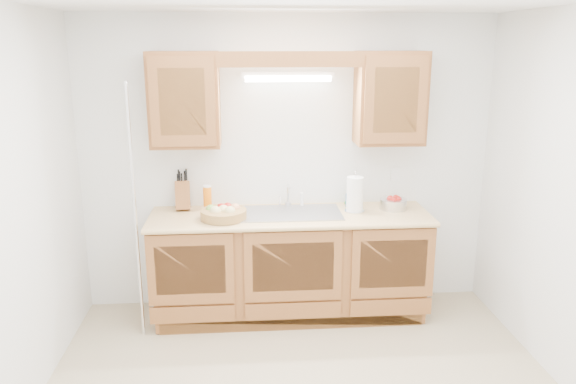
{
  "coord_description": "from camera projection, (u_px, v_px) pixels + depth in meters",
  "views": [
    {
      "loc": [
        -0.36,
        -3.2,
        2.26
      ],
      "look_at": [
        -0.04,
        0.85,
        1.18
      ],
      "focal_mm": 35.0,
      "sensor_mm": 36.0,
      "label": 1
    }
  ],
  "objects": [
    {
      "name": "sponge",
      "position": [
        352.0,
        203.0,
        4.89
      ],
      "size": [
        0.14,
        0.12,
        0.02
      ],
      "rotation": [
        0.0,
        0.0,
        -0.42
      ],
      "color": "#CC333F",
      "rests_on": "countertop"
    },
    {
      "name": "base_cabinets",
      "position": [
        290.0,
        266.0,
        4.74
      ],
      "size": [
        2.2,
        0.6,
        0.86
      ],
      "primitive_type": "cube",
      "color": "brown",
      "rests_on": "ground"
    },
    {
      "name": "room",
      "position": [
        306.0,
        217.0,
        3.37
      ],
      "size": [
        3.52,
        3.5,
        2.5
      ],
      "color": "tan",
      "rests_on": "ground"
    },
    {
      "name": "fruit_basket",
      "position": [
        224.0,
        213.0,
        4.47
      ],
      "size": [
        0.37,
        0.37,
        0.11
      ],
      "rotation": [
        0.0,
        0.0,
        0.02
      ],
      "color": "olive",
      "rests_on": "countertop"
    },
    {
      "name": "wire_shelf_pole",
      "position": [
        135.0,
        215.0,
        4.25
      ],
      "size": [
        0.03,
        0.03,
        2.0
      ],
      "primitive_type": "cylinder",
      "color": "silver",
      "rests_on": "ground"
    },
    {
      "name": "knife_block",
      "position": [
        183.0,
        195.0,
        4.72
      ],
      "size": [
        0.13,
        0.21,
        0.35
      ],
      "rotation": [
        0.0,
        0.0,
        0.07
      ],
      "color": "brown",
      "rests_on": "countertop"
    },
    {
      "name": "apple_bowl",
      "position": [
        393.0,
        203.0,
        4.74
      ],
      "size": [
        0.27,
        0.27,
        0.12
      ],
      "rotation": [
        0.0,
        0.0,
        -0.19
      ],
      "color": "silver",
      "rests_on": "countertop"
    },
    {
      "name": "sink",
      "position": [
        290.0,
        222.0,
        4.64
      ],
      "size": [
        0.84,
        0.46,
        0.36
      ],
      "color": "#9E9EA3",
      "rests_on": "countertop"
    },
    {
      "name": "paper_towel",
      "position": [
        355.0,
        195.0,
        4.64
      ],
      "size": [
        0.17,
        0.17,
        0.35
      ],
      "rotation": [
        0.0,
        0.0,
        0.3
      ],
      "color": "silver",
      "rests_on": "countertop"
    },
    {
      "name": "soap_bottle",
      "position": [
        351.0,
        197.0,
        4.8
      ],
      "size": [
        0.1,
        0.11,
        0.17
      ],
      "primitive_type": "imported",
      "rotation": [
        0.0,
        0.0,
        -0.42
      ],
      "color": "#2267AD",
      "rests_on": "countertop"
    },
    {
      "name": "countertop",
      "position": [
        290.0,
        216.0,
        4.61
      ],
      "size": [
        2.3,
        0.63,
        0.04
      ],
      "primitive_type": "cube",
      "color": "tan",
      "rests_on": "base_cabinets"
    },
    {
      "name": "outlet_plate",
      "position": [
        395.0,
        174.0,
        4.91
      ],
      "size": [
        0.08,
        0.01,
        0.12
      ],
      "primitive_type": "cube",
      "color": "white",
      "rests_on": "room"
    },
    {
      "name": "fluorescent_fixture",
      "position": [
        288.0,
        77.0,
        4.55
      ],
      "size": [
        0.76,
        0.08,
        0.08
      ],
      "color": "white",
      "rests_on": "room"
    },
    {
      "name": "valance",
      "position": [
        290.0,
        59.0,
        4.29
      ],
      "size": [
        2.2,
        0.05,
        0.12
      ],
      "primitive_type": "cube",
      "color": "brown",
      "rests_on": "room"
    },
    {
      "name": "orange_canister",
      "position": [
        207.0,
        198.0,
        4.69
      ],
      "size": [
        0.08,
        0.08,
        0.21
      ],
      "rotation": [
        0.0,
        0.0,
        -0.19
      ],
      "color": "orange",
      "rests_on": "countertop"
    },
    {
      "name": "upper_cabinet_left",
      "position": [
        185.0,
        100.0,
        4.45
      ],
      "size": [
        0.55,
        0.33,
        0.75
      ],
      "primitive_type": "cube",
      "color": "brown",
      "rests_on": "room"
    },
    {
      "name": "upper_cabinet_right",
      "position": [
        390.0,
        98.0,
        4.57
      ],
      "size": [
        0.55,
        0.33,
        0.75
      ],
      "primitive_type": "cube",
      "color": "brown",
      "rests_on": "room"
    }
  ]
}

